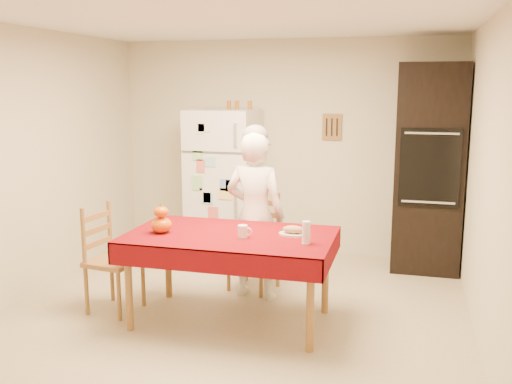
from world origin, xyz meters
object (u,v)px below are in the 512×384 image
at_px(oven_cabinet, 429,169).
at_px(chair_far, 257,237).
at_px(seated_woman, 255,216).
at_px(coffee_mug, 243,231).
at_px(wine_glass, 306,232).
at_px(dining_table, 231,242).
at_px(chair_left, 108,254).
at_px(bread_plate, 293,234).
at_px(pumpkin_lower, 161,225).
at_px(refrigerator, 224,183).

relative_size(oven_cabinet, chair_far, 2.32).
xyz_separation_m(oven_cabinet, seated_woman, (-1.56, -1.30, -0.32)).
xyz_separation_m(chair_far, coffee_mug, (0.14, -0.94, 0.30)).
bearing_deg(wine_glass, dining_table, 169.00).
xyz_separation_m(chair_left, bread_plate, (1.63, 0.12, 0.26)).
relative_size(seated_woman, pumpkin_lower, 8.93).
relative_size(dining_table, bread_plate, 7.08).
relative_size(dining_table, seated_woman, 1.09).
bearing_deg(refrigerator, wine_glass, -56.28).
bearing_deg(coffee_mug, chair_far, 98.23).
xyz_separation_m(coffee_mug, pumpkin_lower, (-0.69, -0.03, 0.02)).
distance_m(dining_table, seated_woman, 0.63).
bearing_deg(seated_woman, bread_plate, 138.90).
height_order(dining_table, coffee_mug, coffee_mug).
relative_size(coffee_mug, wine_glass, 0.57).
height_order(dining_table, chair_left, chair_left).
height_order(oven_cabinet, bread_plate, oven_cabinet).
xyz_separation_m(oven_cabinet, wine_glass, (-0.95, -2.04, -0.25)).
height_order(oven_cabinet, chair_left, oven_cabinet).
bearing_deg(oven_cabinet, pumpkin_lower, -136.96).
xyz_separation_m(pumpkin_lower, bread_plate, (1.08, 0.20, -0.06)).
bearing_deg(dining_table, pumpkin_lower, -168.85).
height_order(seated_woman, coffee_mug, seated_woman).
height_order(chair_left, seated_woman, seated_woman).
height_order(coffee_mug, bread_plate, coffee_mug).
bearing_deg(coffee_mug, oven_cabinet, 53.48).
bearing_deg(chair_far, refrigerator, 138.19).
xyz_separation_m(refrigerator, pumpkin_lower, (0.11, -1.98, -0.02)).
height_order(oven_cabinet, wine_glass, oven_cabinet).
xyz_separation_m(chair_far, bread_plate, (0.52, -0.78, 0.26)).
xyz_separation_m(refrigerator, dining_table, (0.68, -1.87, -0.16)).
height_order(refrigerator, seated_woman, refrigerator).
distance_m(dining_table, chair_left, 1.14).
bearing_deg(refrigerator, chair_left, -103.23).
xyz_separation_m(pumpkin_lower, wine_glass, (1.22, -0.02, 0.02)).
distance_m(oven_cabinet, dining_table, 2.53).
relative_size(seated_woman, wine_glass, 8.88).
distance_m(dining_table, coffee_mug, 0.19).
xyz_separation_m(dining_table, chair_left, (-1.12, -0.03, -0.18)).
relative_size(chair_left, pumpkin_lower, 5.43).
distance_m(refrigerator, oven_cabinet, 2.29).
bearing_deg(coffee_mug, seated_woman, 96.87).
distance_m(chair_far, coffee_mug, 1.00).
bearing_deg(oven_cabinet, dining_table, -129.96).
distance_m(oven_cabinet, wine_glass, 2.27).
xyz_separation_m(oven_cabinet, pumpkin_lower, (-2.17, -2.03, -0.27)).
height_order(chair_far, wine_glass, chair_far).
distance_m(refrigerator, pumpkin_lower, 1.98).
xyz_separation_m(coffee_mug, bread_plate, (0.38, 0.17, -0.04)).
bearing_deg(coffee_mug, wine_glass, -5.32).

